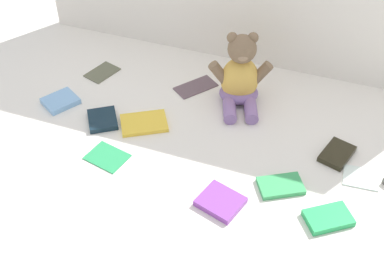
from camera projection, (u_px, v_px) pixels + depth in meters
ground_plane at (196, 130)px, 1.48m from camera, size 3.20×3.20×0.00m
teddy_bear at (240, 78)px, 1.53m from camera, size 0.20×0.20×0.24m
book_case_0 at (60, 101)px, 1.57m from camera, size 0.12×0.13×0.02m
book_case_1 at (102, 72)px, 1.70m from camera, size 0.10×0.13×0.01m
book_case_2 at (281, 186)px, 1.31m from camera, size 0.14×0.12×0.01m
book_case_3 at (103, 120)px, 1.51m from camera, size 0.13×0.13×0.02m
book_case_5 at (107, 157)px, 1.40m from camera, size 0.13×0.11×0.01m
book_case_6 at (328, 218)px, 1.23m from camera, size 0.13×0.12×0.02m
book_case_7 at (361, 177)px, 1.34m from camera, size 0.10×0.08×0.01m
book_case_8 at (337, 154)px, 1.40m from camera, size 0.10×0.12×0.02m
book_case_9 at (196, 86)px, 1.64m from camera, size 0.14×0.15×0.01m
book_case_10 at (220, 202)px, 1.27m from camera, size 0.13×0.12×0.02m
book_case_11 at (144, 123)px, 1.50m from camera, size 0.17×0.15×0.01m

